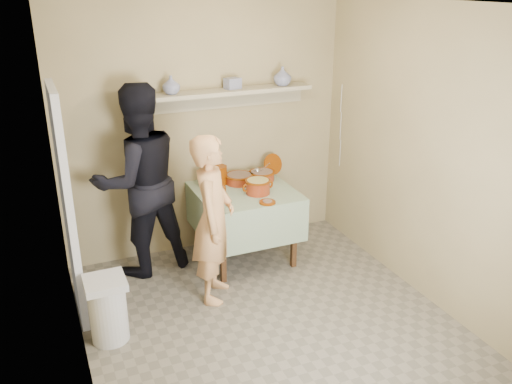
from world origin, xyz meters
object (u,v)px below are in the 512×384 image
person_helper (139,181)px  serving_table (244,201)px  cazuela_rice (258,185)px  trash_bin (108,309)px  person_cook (213,219)px

person_helper → serving_table: size_ratio=1.94×
cazuela_rice → trash_bin: size_ratio=0.59×
person_cook → serving_table: person_cook is taller
serving_table → person_helper: bearing=169.8°
cazuela_rice → serving_table: bearing=123.5°
person_cook → person_helper: person_helper is taller
serving_table → cazuela_rice: (0.09, -0.14, 0.20)m
person_helper → trash_bin: (-0.52, -1.05, -0.66)m
trash_bin → person_helper: bearing=63.5°
person_helper → cazuela_rice: bearing=153.0°
person_cook → cazuela_rice: size_ratio=4.69×
person_cook → trash_bin: 1.16m
person_cook → person_helper: size_ratio=0.82×
serving_table → cazuela_rice: bearing=-56.5°
person_cook → cazuela_rice: person_cook is taller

